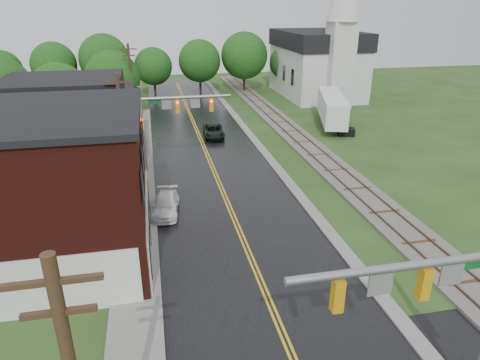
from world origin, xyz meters
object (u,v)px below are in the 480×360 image
object	(u,v)px
tree_left_e	(114,79)
utility_pole_c	(131,82)
traffic_signal_far	(168,113)
pickup_white	(166,205)
utility_pole_b	(123,137)
traffic_signal_near	(443,295)
semi_trailer	(332,108)
suv_dark	(213,131)
church	(320,57)
brick_building	(5,192)
tree_left_c	(61,93)

from	to	relation	value
tree_left_e	utility_pole_c	bearing A→B (deg)	-42.84
traffic_signal_far	pickup_white	bearing A→B (deg)	-96.36
traffic_signal_far	utility_pole_b	world-z (taller)	utility_pole_b
traffic_signal_near	traffic_signal_far	distance (m)	25.94
utility_pole_b	pickup_white	xyz separation A→B (m)	(2.47, -2.76, -4.12)
traffic_signal_near	semi_trailer	bearing A→B (deg)	71.55
utility_pole_c	suv_dark	size ratio (longest dim) A/B	2.02
pickup_white	traffic_signal_far	bearing A→B (deg)	90.76
church	semi_trailer	size ratio (longest dim) A/B	1.80
brick_building	traffic_signal_far	world-z (taller)	brick_building
church	tree_left_e	size ratio (longest dim) A/B	2.45
traffic_signal_near	pickup_white	bearing A→B (deg)	114.36
brick_building	tree_left_e	distance (m)	31.12
brick_building	traffic_signal_far	bearing A→B (deg)	53.08
traffic_signal_far	utility_pole_b	bearing A→B (deg)	-123.68
traffic_signal_near	semi_trailer	distance (m)	37.83
utility_pole_b	church	bearing A→B (deg)	49.82
brick_building	utility_pole_b	size ratio (longest dim) A/B	1.59
traffic_signal_far	tree_left_e	world-z (taller)	tree_left_e
utility_pole_c	tree_left_e	xyz separation A→B (m)	(-2.05, 1.90, 0.09)
utility_pole_b	semi_trailer	bearing A→B (deg)	35.40
church	pickup_white	xyz separation A→B (m)	(-24.33, -34.49, -5.24)
traffic_signal_far	tree_left_c	size ratio (longest dim) A/B	0.96
suv_dark	church	bearing A→B (deg)	47.27
pickup_white	semi_trailer	bearing A→B (deg)	50.33
brick_building	pickup_white	distance (m)	9.85
church	traffic_signal_far	xyz separation A→B (m)	(-23.47, -26.74, -0.86)
utility_pole_b	semi_trailer	distance (m)	27.37
brick_building	suv_dark	bearing A→B (deg)	56.62
traffic_signal_far	tree_left_c	xyz separation A→B (m)	(-10.38, 12.90, -0.46)
tree_left_e	suv_dark	size ratio (longest dim) A/B	1.83
church	tree_left_c	xyz separation A→B (m)	(-33.85, -13.84, -1.32)
church	utility_pole_b	world-z (taller)	church
church	suv_dark	size ratio (longest dim) A/B	4.48
semi_trailer	pickup_white	bearing A→B (deg)	-136.80
traffic_signal_far	traffic_signal_near	bearing A→B (deg)	-74.48
suv_dark	traffic_signal_far	bearing A→B (deg)	-114.47
utility_pole_c	tree_left_e	world-z (taller)	utility_pole_c
tree_left_e	church	bearing A→B (deg)	15.20
tree_left_c	semi_trailer	bearing A→B (deg)	-4.13
suv_dark	tree_left_c	bearing A→B (deg)	169.99
tree_left_c	pickup_white	size ratio (longest dim) A/B	1.86
pickup_white	semi_trailer	xyz separation A→B (m)	(19.75, 18.54, 1.52)
brick_building	tree_left_c	size ratio (longest dim) A/B	1.87
utility_pole_b	pickup_white	size ratio (longest dim) A/B	2.19
semi_trailer	church	bearing A→B (deg)	73.95
tree_left_c	utility_pole_b	bearing A→B (deg)	-68.51
utility_pole_c	traffic_signal_far	bearing A→B (deg)	-78.91
tree_left_c	traffic_signal_far	bearing A→B (deg)	-51.18
church	traffic_signal_near	bearing A→B (deg)	-107.72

